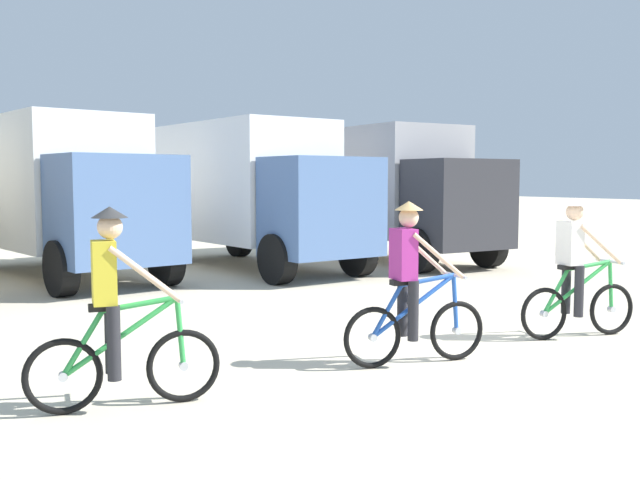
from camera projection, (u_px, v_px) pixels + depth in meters
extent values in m
plane|color=beige|center=(508.00, 351.00, 8.72)|extent=(120.00, 120.00, 0.00)
cube|color=white|center=(50.00, 182.00, 15.75)|extent=(3.13, 5.49, 2.70)
cube|color=#4C6B9E|center=(117.00, 210.00, 13.20)|extent=(2.39, 1.80, 2.00)
cube|color=black|center=(134.00, 191.00, 12.64)|extent=(2.01, 0.37, 0.80)
cylinder|color=black|center=(166.00, 260.00, 14.01)|extent=(0.46, 1.04, 1.00)
cylinder|color=black|center=(61.00, 268.00, 12.71)|extent=(0.46, 1.04, 1.00)
cylinder|color=black|center=(68.00, 243.00, 17.82)|extent=(0.46, 1.04, 1.00)
cube|color=white|center=(237.00, 182.00, 17.31)|extent=(2.83, 5.38, 2.70)
cube|color=#4C6B9E|center=(322.00, 207.00, 14.63)|extent=(2.32, 1.68, 2.00)
cube|color=black|center=(344.00, 190.00, 14.04)|extent=(2.02, 0.25, 0.80)
cylinder|color=black|center=(358.00, 253.00, 15.40)|extent=(0.40, 1.02, 1.00)
cylinder|color=black|center=(277.00, 259.00, 14.19)|extent=(0.40, 1.02, 1.00)
cylinder|color=black|center=(239.00, 238.00, 19.39)|extent=(0.40, 1.02, 1.00)
cylinder|color=black|center=(168.00, 242.00, 18.18)|extent=(0.40, 1.02, 1.00)
cube|color=#9E9EA3|center=(372.00, 181.00, 19.13)|extent=(2.46, 5.23, 2.70)
cube|color=#2D2D33|center=(459.00, 204.00, 16.27)|extent=(2.22, 1.52, 2.00)
cube|color=black|center=(481.00, 189.00, 15.64)|extent=(2.02, 0.10, 0.80)
cylinder|color=black|center=(488.00, 246.00, 16.96)|extent=(0.33, 1.00, 1.00)
cylinder|color=black|center=(420.00, 250.00, 15.91)|extent=(0.33, 1.00, 1.00)
cylinder|color=black|center=(367.00, 233.00, 21.22)|extent=(0.33, 1.00, 1.00)
cylinder|color=black|center=(306.00, 235.00, 20.17)|extent=(0.33, 1.00, 1.00)
torus|color=black|center=(183.00, 366.00, 6.69)|extent=(0.68, 0.19, 0.68)
cylinder|color=silver|center=(183.00, 366.00, 6.69)|extent=(0.09, 0.09, 0.08)
torus|color=black|center=(63.00, 377.00, 6.33)|extent=(0.68, 0.19, 0.68)
cylinder|color=silver|center=(63.00, 377.00, 6.33)|extent=(0.09, 0.09, 0.08)
cylinder|color=green|center=(121.00, 336.00, 6.48)|extent=(1.02, 0.25, 0.68)
cylinder|color=green|center=(140.00, 304.00, 6.51)|extent=(0.66, 0.18, 0.13)
cylinder|color=green|center=(83.00, 343.00, 6.37)|extent=(0.39, 0.12, 0.59)
cylinder|color=green|center=(180.00, 332.00, 6.66)|extent=(0.11, 0.07, 0.64)
cylinder|color=silver|center=(177.00, 298.00, 6.62)|extent=(0.14, 0.52, 0.04)
cube|color=black|center=(102.00, 307.00, 6.40)|extent=(0.26, 0.16, 0.06)
cube|color=gold|center=(104.00, 272.00, 6.38)|extent=(0.26, 0.35, 0.56)
sphere|color=beige|center=(110.00, 227.00, 6.37)|extent=(0.22, 0.22, 0.22)
cone|color=#333333|center=(110.00, 212.00, 6.36)|extent=(0.32, 0.32, 0.10)
cylinder|color=#26262B|center=(111.00, 337.00, 6.57)|extent=(0.12, 0.12, 0.66)
cylinder|color=#26262B|center=(114.00, 343.00, 6.33)|extent=(0.12, 0.12, 0.66)
cylinder|color=beige|center=(141.00, 270.00, 6.67)|extent=(0.63, 0.13, 0.53)
cylinder|color=beige|center=(146.00, 275.00, 6.33)|extent=(0.62, 0.21, 0.53)
torus|color=black|center=(457.00, 331.00, 8.25)|extent=(0.68, 0.19, 0.68)
cylinder|color=silver|center=(457.00, 331.00, 8.25)|extent=(0.09, 0.09, 0.08)
torus|color=black|center=(373.00, 338.00, 7.89)|extent=(0.68, 0.19, 0.68)
cylinder|color=silver|center=(373.00, 338.00, 7.89)|extent=(0.09, 0.09, 0.08)
cylinder|color=blue|center=(414.00, 306.00, 8.04)|extent=(1.02, 0.25, 0.68)
cylinder|color=blue|center=(428.00, 280.00, 8.07)|extent=(0.66, 0.18, 0.13)
cylinder|color=blue|center=(387.00, 311.00, 7.93)|extent=(0.39, 0.13, 0.59)
cylinder|color=blue|center=(455.00, 303.00, 8.22)|extent=(0.11, 0.07, 0.64)
cylinder|color=silver|center=(454.00, 275.00, 8.18)|extent=(0.14, 0.52, 0.04)
cube|color=black|center=(402.00, 282.00, 7.96)|extent=(0.26, 0.16, 0.06)
cube|color=#AD2D8C|center=(403.00, 254.00, 7.94)|extent=(0.26, 0.35, 0.56)
sphere|color=beige|center=(409.00, 218.00, 7.93)|extent=(0.22, 0.22, 0.22)
cone|color=tan|center=(409.00, 206.00, 7.92)|extent=(0.32, 0.32, 0.10)
cylinder|color=#26262B|center=(402.00, 307.00, 8.13)|extent=(0.12, 0.12, 0.66)
cylinder|color=#26262B|center=(413.00, 311.00, 7.89)|extent=(0.12, 0.12, 0.66)
cylinder|color=beige|center=(423.00, 253.00, 8.23)|extent=(0.63, 0.13, 0.53)
cylinder|color=beige|center=(439.00, 256.00, 7.89)|extent=(0.62, 0.21, 0.53)
torus|color=black|center=(611.00, 309.00, 9.61)|extent=(0.68, 0.21, 0.68)
cylinder|color=silver|center=(611.00, 309.00, 9.61)|extent=(0.10, 0.10, 0.08)
torus|color=black|center=(544.00, 314.00, 9.28)|extent=(0.68, 0.21, 0.68)
cylinder|color=silver|center=(544.00, 314.00, 9.28)|extent=(0.10, 0.10, 0.08)
cylinder|color=green|center=(577.00, 287.00, 9.41)|extent=(1.01, 0.28, 0.68)
cylinder|color=green|center=(589.00, 265.00, 9.44)|extent=(0.65, 0.20, 0.13)
cylinder|color=green|center=(556.00, 292.00, 9.31)|extent=(0.39, 0.14, 0.59)
cylinder|color=green|center=(611.00, 285.00, 9.57)|extent=(0.11, 0.07, 0.64)
cylinder|color=silver|center=(610.00, 261.00, 9.54)|extent=(0.15, 0.51, 0.04)
cube|color=black|center=(568.00, 267.00, 9.34)|extent=(0.26, 0.17, 0.06)
cube|color=silver|center=(570.00, 243.00, 9.32)|extent=(0.27, 0.36, 0.56)
sphere|color=beige|center=(575.00, 212.00, 9.30)|extent=(0.22, 0.22, 0.22)
cone|color=silver|center=(575.00, 202.00, 9.29)|extent=(0.32, 0.32, 0.10)
cylinder|color=#26262B|center=(566.00, 288.00, 9.51)|extent=(0.12, 0.12, 0.66)
cylinder|color=#26262B|center=(579.00, 291.00, 9.27)|extent=(0.12, 0.12, 0.66)
cylinder|color=beige|center=(583.00, 242.00, 9.60)|extent=(0.63, 0.15, 0.53)
cylinder|color=beige|center=(601.00, 245.00, 9.26)|extent=(0.61, 0.23, 0.53)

